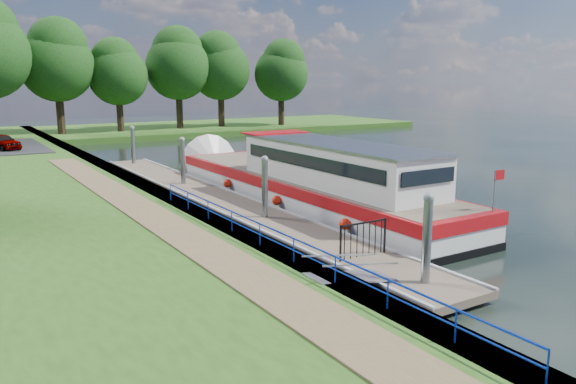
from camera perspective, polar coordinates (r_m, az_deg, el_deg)
ground at (r=16.77m, az=12.42°, el=-9.72°), size 160.00×160.00×0.00m
bank_edge at (r=28.00m, az=-13.54°, el=-0.46°), size 1.10×90.00×0.78m
far_bank at (r=67.41m, az=-11.90°, el=6.25°), size 60.00×18.00×0.60m
footpath at (r=20.86m, az=-12.24°, el=-3.23°), size 1.60×40.00×0.05m
blue_fence at (r=17.01m, az=-1.24°, el=-4.49°), size 0.04×18.04×0.72m
pontoon at (r=27.13m, az=-7.06°, el=-1.04°), size 2.50×30.00×0.56m
mooring_piles at (r=26.92m, az=-7.11°, el=1.24°), size 0.30×27.30×3.55m
gangway at (r=15.74m, az=6.35°, el=-8.50°), size 2.58×1.00×0.92m
gate_panel at (r=17.96m, az=7.67°, el=-4.28°), size 1.85×0.05×1.15m
barge at (r=27.34m, az=1.11°, el=1.07°), size 4.36×21.15×4.78m
horizon_trees at (r=60.54m, az=-23.51°, el=12.28°), size 54.38×10.03×12.87m
car_a at (r=47.24m, az=-27.01°, el=4.58°), size 2.63×3.73×1.18m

